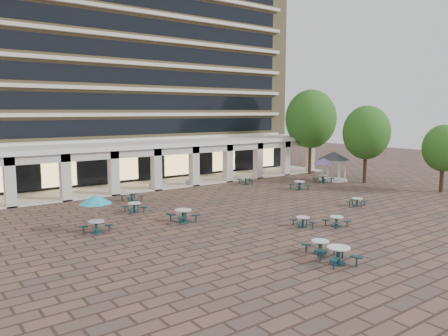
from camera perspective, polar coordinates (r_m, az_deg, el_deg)
The scene contains 21 objects.
ground at distance 33.05m, azimuth 4.60°, elevation -5.60°, with size 120.00×120.00×0.00m, color brown.
apartment_building at distance 54.32m, azimuth -13.57°, elevation 12.68°, with size 40.00×15.50×25.20m.
retail_arcade at distance 44.66m, azimuth -7.88°, elevation 1.65°, with size 42.00×6.60×4.40m.
picnic_table_0 at distance 23.82m, azimuth 12.44°, elevation -9.89°, with size 1.74×1.74×0.70m.
picnic_table_1 at distance 22.47m, azimuth 14.72°, elevation -10.78°, with size 2.28×2.28×0.85m.
picnic_table_2 at distance 29.45m, azimuth 14.47°, elevation -6.65°, with size 1.60×1.60×0.66m.
picnic_table_4 at distance 27.89m, azimuth -16.46°, elevation -4.12°, with size 2.04×2.04×2.35m.
picnic_table_5 at distance 28.89m, azimuth 10.27°, elevation -6.81°, with size 1.77×1.77×0.65m.
picnic_table_7 at distance 36.04m, azimuth 16.99°, elevation -4.19°, with size 1.75×1.75×0.64m.
picnic_table_8 at distance 33.05m, azimuth -11.64°, elevation -4.96°, with size 1.67×1.67×0.72m.
picnic_table_9 at distance 29.75m, azimuth -5.34°, elevation -6.07°, with size 1.96×1.96×0.85m.
picnic_table_10 at distance 42.36m, azimuth 9.81°, elevation -2.14°, with size 1.94×1.94×0.80m.
picnic_table_11 at distance 46.64m, azimuth 12.89°, elevation 0.80°, with size 2.25×2.25×2.60m.
picnic_table_12 at distance 37.20m, azimuth -11.99°, elevation -3.52°, with size 1.87×1.87×0.79m.
picnic_table_13 at distance 44.80m, azimuth 2.85°, elevation -1.57°, with size 2.02×2.02×0.74m.
gazebo at distance 48.39m, azimuth 14.14°, elevation 1.17°, with size 3.35×3.35×3.12m.
tree_east_a at distance 47.40m, azimuth 18.10°, elevation 4.41°, with size 4.82×4.82×8.04m.
tree_east_b at distance 44.80m, azimuth 26.76°, elevation 2.32°, with size 3.75×3.75×6.24m.
tree_east_c at distance 52.64m, azimuth 11.28°, elevation 6.29°, with size 5.99×5.99×9.98m.
planter_left at distance 42.52m, azimuth -8.67°, elevation -2.01°, with size 1.50×0.80×1.29m.
planter_right at distance 44.51m, azimuth -4.04°, elevation -1.51°, with size 1.50×0.65×1.30m.
Camera 1 is at (-21.12, -24.31, 7.43)m, focal length 35.00 mm.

